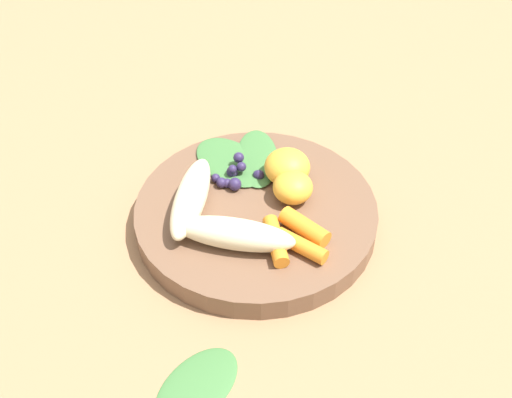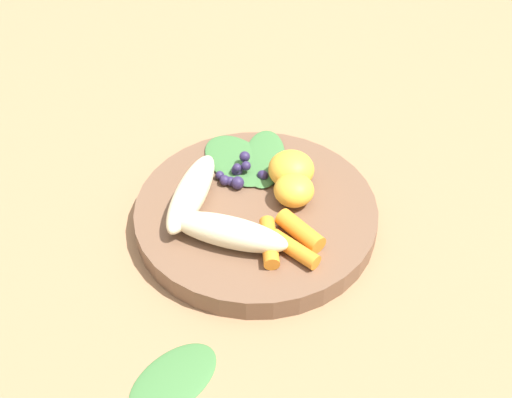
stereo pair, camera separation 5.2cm
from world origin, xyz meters
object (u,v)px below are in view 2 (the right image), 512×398
Objects in this scene: banana_peeled_left at (227,231)px; kale_leaf_stray at (173,378)px; bowl at (256,214)px; banana_peeled_right at (191,193)px; orange_segment_near at (291,169)px.

banana_peeled_left is 0.15m from kale_leaf_stray.
banana_peeled_left is at bearing -1.68° from bowl.
bowl is 0.21m from kale_leaf_stray.
banana_peeled_left is (0.06, -0.00, 0.03)m from bowl.
banana_peeled_right is (-0.03, -0.06, 0.00)m from banana_peeled_left.
banana_peeled_left is 1.36× the size of kale_leaf_stray.
bowl is at bearing -156.31° from kale_leaf_stray.
bowl is at bearing 79.42° from banana_peeled_left.
kale_leaf_stray is at bearing 6.07° from bowl.
bowl is at bearing -18.85° from orange_segment_near.
orange_segment_near is (-0.05, 0.02, 0.03)m from bowl.
kale_leaf_stray is at bearing -89.62° from banana_peeled_left.
orange_segment_near is at bearing 161.15° from bowl.
orange_segment_near reaches higher than bowl.
bowl is 0.06m from orange_segment_near.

